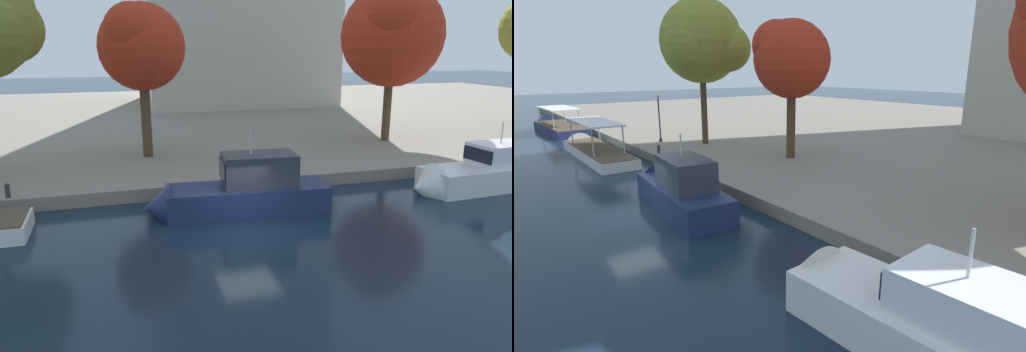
% 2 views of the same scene
% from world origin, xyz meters
% --- Properties ---
extents(ground_plane, '(220.00, 220.00, 0.00)m').
position_xyz_m(ground_plane, '(0.00, 0.00, 0.00)').
color(ground_plane, '#142333').
extents(dock_promenade, '(120.00, 55.00, 0.69)m').
position_xyz_m(dock_promenade, '(0.00, 32.72, 0.35)').
color(dock_promenade, gray).
rests_on(dock_promenade, ground_plane).
extents(motor_yacht_2, '(8.72, 3.09, 4.56)m').
position_xyz_m(motor_yacht_2, '(0.20, 2.39, 0.86)').
color(motor_yacht_2, navy).
rests_on(motor_yacht_2, ground_plane).
extents(motor_yacht_3, '(9.63, 3.08, 4.43)m').
position_xyz_m(motor_yacht_3, '(14.35, 2.28, 0.73)').
color(motor_yacht_3, silver).
rests_on(motor_yacht_3, ground_plane).
extents(mooring_bollard_2, '(0.25, 0.25, 0.70)m').
position_xyz_m(mooring_bollard_2, '(-10.13, 5.66, 1.07)').
color(mooring_bollard_2, '#2D2D33').
rests_on(mooring_bollard_2, dock_promenade).
extents(tree_0, '(5.32, 5.32, 9.52)m').
position_xyz_m(tree_0, '(-3.11, 12.51, 7.61)').
color(tree_0, '#4C3823').
rests_on(tree_0, dock_promenade).
extents(tree_1, '(7.34, 7.34, 11.32)m').
position_xyz_m(tree_1, '(14.38, 12.85, 8.55)').
color(tree_1, '#4C3823').
rests_on(tree_1, dock_promenade).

